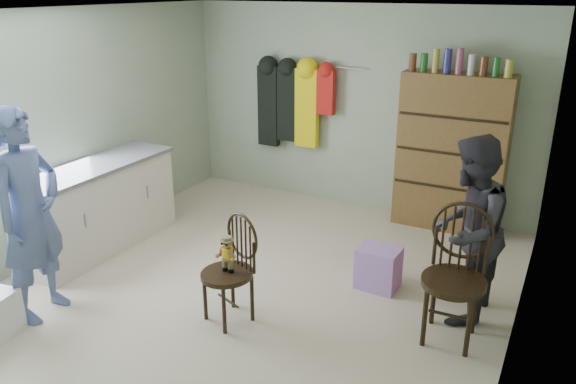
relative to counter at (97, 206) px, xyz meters
The scene contains 10 objects.
ground_plane 2.01m from the counter, ahead, with size 5.00×5.00×0.00m, color beige.
room_walls 2.30m from the counter, 15.25° to the left, with size 5.00×5.00×5.00m.
counter is the anchor object (origin of this frame).
chair_front 2.11m from the counter, 14.08° to the right, with size 0.54×0.54×0.94m.
chair_far 3.75m from the counter, ahead, with size 0.52×0.52×1.13m.
striped_bag 3.03m from the counter, 10.75° to the left, with size 0.38×0.30×0.40m, color pink.
person_left 1.38m from the counter, 66.38° to the right, with size 0.67×0.44×1.83m, color #536599.
person_right 3.79m from the counter, ahead, with size 0.78×0.61×1.60m, color #2D2B33.
dresser 3.96m from the counter, 35.68° to the left, with size 1.20×0.39×2.07m.
coat_rack 2.74m from the counter, 64.76° to the left, with size 1.42×0.12×1.09m.
Camera 1 is at (2.44, -3.99, 2.71)m, focal length 35.00 mm.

